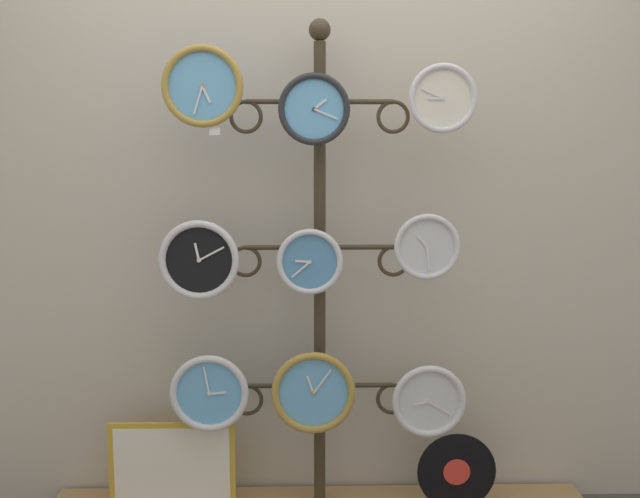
{
  "coord_description": "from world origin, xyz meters",
  "views": [
    {
      "loc": [
        -0.06,
        -2.52,
        1.52
      ],
      "look_at": [
        0.0,
        0.36,
        1.12
      ],
      "focal_mm": 42.0,
      "sensor_mm": 36.0,
      "label": 1
    }
  ],
  "objects_px": {
    "clock_middle_center": "(310,262)",
    "vinyl_record": "(457,472)",
    "clock_top_center": "(314,109)",
    "picture_frame": "(172,465)",
    "display_stand": "(320,345)",
    "clock_bottom_center": "(313,392)",
    "clock_bottom_right": "(429,401)",
    "clock_top_left": "(202,86)",
    "clock_bottom_left": "(209,393)",
    "clock_top_right": "(443,98)",
    "clock_middle_left": "(199,260)",
    "clock_middle_right": "(427,247)"
  },
  "relations": [
    {
      "from": "clock_top_right",
      "to": "clock_middle_center",
      "type": "xyz_separation_m",
      "value": [
        -0.5,
        0.01,
        -0.62
      ]
    },
    {
      "from": "clock_top_center",
      "to": "picture_frame",
      "type": "xyz_separation_m",
      "value": [
        -0.57,
        0.04,
        -1.41
      ]
    },
    {
      "from": "clock_top_left",
      "to": "clock_bottom_left",
      "type": "relative_size",
      "value": 0.98
    },
    {
      "from": "clock_middle_center",
      "to": "clock_bottom_center",
      "type": "height_order",
      "value": "clock_middle_center"
    },
    {
      "from": "clock_bottom_right",
      "to": "clock_top_center",
      "type": "bearing_deg",
      "value": -179.01
    },
    {
      "from": "clock_bottom_left",
      "to": "clock_top_left",
      "type": "bearing_deg",
      "value": -116.94
    },
    {
      "from": "clock_top_right",
      "to": "clock_bottom_left",
      "type": "xyz_separation_m",
      "value": [
        -0.89,
        0.0,
        -1.13
      ]
    },
    {
      "from": "display_stand",
      "to": "clock_bottom_center",
      "type": "distance_m",
      "value": 0.2
    },
    {
      "from": "clock_top_center",
      "to": "clock_middle_center",
      "type": "distance_m",
      "value": 0.58
    },
    {
      "from": "clock_top_right",
      "to": "picture_frame",
      "type": "relative_size",
      "value": 0.51
    },
    {
      "from": "clock_top_left",
      "to": "vinyl_record",
      "type": "distance_m",
      "value": 1.8
    },
    {
      "from": "clock_middle_right",
      "to": "clock_bottom_center",
      "type": "relative_size",
      "value": 0.77
    },
    {
      "from": "clock_middle_left",
      "to": "clock_bottom_right",
      "type": "bearing_deg",
      "value": 1.08
    },
    {
      "from": "vinyl_record",
      "to": "picture_frame",
      "type": "relative_size",
      "value": 0.63
    },
    {
      "from": "vinyl_record",
      "to": "picture_frame",
      "type": "height_order",
      "value": "picture_frame"
    },
    {
      "from": "display_stand",
      "to": "clock_top_center",
      "type": "relative_size",
      "value": 7.39
    },
    {
      "from": "clock_top_right",
      "to": "clock_middle_center",
      "type": "relative_size",
      "value": 1.01
    },
    {
      "from": "clock_top_right",
      "to": "clock_top_left",
      "type": "bearing_deg",
      "value": -179.84
    },
    {
      "from": "clock_middle_left",
      "to": "clock_middle_right",
      "type": "height_order",
      "value": "clock_middle_right"
    },
    {
      "from": "clock_top_right",
      "to": "clock_middle_left",
      "type": "bearing_deg",
      "value": 179.52
    },
    {
      "from": "display_stand",
      "to": "clock_top_right",
      "type": "height_order",
      "value": "display_stand"
    },
    {
      "from": "clock_middle_center",
      "to": "clock_bottom_left",
      "type": "height_order",
      "value": "clock_middle_center"
    },
    {
      "from": "clock_top_right",
      "to": "clock_middle_left",
      "type": "height_order",
      "value": "clock_top_right"
    },
    {
      "from": "clock_middle_left",
      "to": "clock_bottom_center",
      "type": "height_order",
      "value": "clock_middle_left"
    },
    {
      "from": "display_stand",
      "to": "clock_bottom_center",
      "type": "relative_size",
      "value": 6.05
    },
    {
      "from": "clock_middle_left",
      "to": "clock_bottom_right",
      "type": "relative_size",
      "value": 1.04
    },
    {
      "from": "clock_top_left",
      "to": "clock_middle_center",
      "type": "height_order",
      "value": "clock_top_left"
    },
    {
      "from": "display_stand",
      "to": "clock_bottom_center",
      "type": "height_order",
      "value": "display_stand"
    },
    {
      "from": "clock_middle_center",
      "to": "clock_bottom_center",
      "type": "relative_size",
      "value": 0.78
    },
    {
      "from": "vinyl_record",
      "to": "clock_bottom_right",
      "type": "bearing_deg",
      "value": 175.04
    },
    {
      "from": "clock_top_center",
      "to": "clock_top_right",
      "type": "distance_m",
      "value": 0.48
    },
    {
      "from": "clock_bottom_center",
      "to": "picture_frame",
      "type": "bearing_deg",
      "value": 173.97
    },
    {
      "from": "clock_middle_center",
      "to": "clock_top_right",
      "type": "bearing_deg",
      "value": -1.62
    },
    {
      "from": "clock_middle_center",
      "to": "vinyl_record",
      "type": "bearing_deg",
      "value": 0.05
    },
    {
      "from": "clock_top_center",
      "to": "clock_middle_left",
      "type": "xyz_separation_m",
      "value": [
        -0.44,
        -0.01,
        -0.57
      ]
    },
    {
      "from": "clock_bottom_right",
      "to": "clock_top_left",
      "type": "bearing_deg",
      "value": -178.21
    },
    {
      "from": "display_stand",
      "to": "clock_middle_left",
      "type": "height_order",
      "value": "display_stand"
    },
    {
      "from": "clock_bottom_left",
      "to": "clock_middle_center",
      "type": "bearing_deg",
      "value": 2.04
    },
    {
      "from": "clock_top_left",
      "to": "clock_middle_right",
      "type": "xyz_separation_m",
      "value": [
        0.84,
        0.0,
        -0.6
      ]
    },
    {
      "from": "clock_top_right",
      "to": "clock_middle_right",
      "type": "xyz_separation_m",
      "value": [
        -0.05,
        -0.0,
        -0.56
      ]
    },
    {
      "from": "clock_bottom_center",
      "to": "clock_middle_right",
      "type": "bearing_deg",
      "value": 0.16
    },
    {
      "from": "clock_top_right",
      "to": "clock_bottom_center",
      "type": "bearing_deg",
      "value": -179.64
    },
    {
      "from": "picture_frame",
      "to": "clock_middle_right",
      "type": "bearing_deg",
      "value": -3.36
    },
    {
      "from": "clock_middle_left",
      "to": "clock_bottom_center",
      "type": "bearing_deg",
      "value": -1.41
    },
    {
      "from": "clock_top_right",
      "to": "clock_bottom_center",
      "type": "distance_m",
      "value": 1.23
    },
    {
      "from": "clock_middle_left",
      "to": "picture_frame",
      "type": "bearing_deg",
      "value": 159.66
    },
    {
      "from": "clock_top_center",
      "to": "vinyl_record",
      "type": "xyz_separation_m",
      "value": [
        0.57,
        -0.0,
        -1.43
      ]
    },
    {
      "from": "clock_bottom_right",
      "to": "clock_middle_right",
      "type": "bearing_deg",
      "value": -132.12
    },
    {
      "from": "display_stand",
      "to": "vinyl_record",
      "type": "height_order",
      "value": "display_stand"
    },
    {
      "from": "clock_middle_right",
      "to": "clock_bottom_center",
      "type": "bearing_deg",
      "value": -179.84
    }
  ]
}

